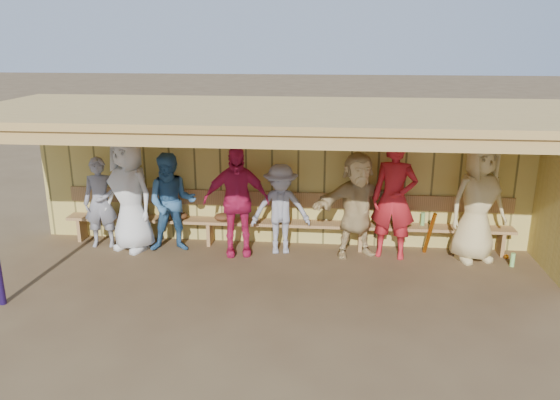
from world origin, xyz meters
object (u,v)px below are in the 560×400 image
object	(u,v)px
player_f	(357,205)
player_g	(394,199)
player_b	(129,194)
player_c	(172,203)
player_a	(101,203)
player_h	(478,203)
player_e	(281,209)
bench	(284,216)
player_d	(236,201)

from	to	relation	value
player_f	player_g	distance (m)	0.59
player_b	player_c	xyz separation A→B (m)	(0.71, 0.01, -0.13)
player_a	player_g	distance (m)	4.89
player_h	player_e	bearing A→B (deg)	161.60
player_g	player_b	bearing A→B (deg)	-167.13
player_f	bench	xyz separation A→B (m)	(-1.21, 0.31, -0.34)
player_g	bench	bearing A→B (deg)	-177.99
player_f	player_e	bearing A→B (deg)	160.04
player_f	player_b	bearing A→B (deg)	161.38
bench	player_h	bearing A→B (deg)	-5.63
player_h	player_b	bearing A→B (deg)	162.49
player_d	bench	size ratio (longest dim) A/B	0.24
player_a	player_h	bearing A→B (deg)	-9.16
player_b	player_d	size ratio (longest dim) A/B	1.06
player_c	player_f	xyz separation A→B (m)	(3.04, 0.08, 0.03)
player_h	bench	world-z (taller)	player_h
player_e	bench	size ratio (longest dim) A/B	0.20
player_e	player_f	bearing A→B (deg)	-8.29
player_c	player_f	size ratio (longest dim) A/B	0.97
player_b	player_h	world-z (taller)	player_b
player_b	player_d	bearing A→B (deg)	22.55
player_f	bench	distance (m)	1.29
player_d	player_h	size ratio (longest dim) A/B	0.95
player_c	player_e	distance (m)	1.81
player_e	player_b	bearing A→B (deg)	173.71
player_c	player_e	bearing A→B (deg)	-7.67
player_a	player_e	bearing A→B (deg)	-9.16
bench	player_d	bearing A→B (deg)	-149.91
player_e	bench	xyz separation A→B (m)	(0.03, 0.31, -0.23)
player_d	player_g	distance (m)	2.54
player_c	bench	distance (m)	1.90
player_g	player_h	xyz separation A→B (m)	(1.31, 0.00, -0.02)
player_e	player_f	distance (m)	1.25
player_c	player_g	distance (m)	3.63
player_b	player_e	size ratio (longest dim) A/B	1.28
player_c	player_h	size ratio (longest dim) A/B	0.87
player_a	player_f	distance (m)	4.30
player_d	player_h	xyz separation A→B (m)	(3.84, 0.13, 0.05)
player_e	player_f	xyz separation A→B (m)	(1.24, 0.00, 0.11)
player_a	player_b	world-z (taller)	player_b
player_c	player_f	world-z (taller)	player_f
player_c	bench	bearing A→B (deg)	1.65
player_d	player_c	bearing A→B (deg)	165.51
player_h	player_g	bearing A→B (deg)	161.60
player_f	player_d	bearing A→B (deg)	163.77
player_f	player_a	bearing A→B (deg)	160.04
player_a	player_b	distance (m)	0.59
player_c	player_d	size ratio (longest dim) A/B	0.92
player_b	player_h	size ratio (longest dim) A/B	1.00
player_a	player_g	bearing A→B (deg)	-9.16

